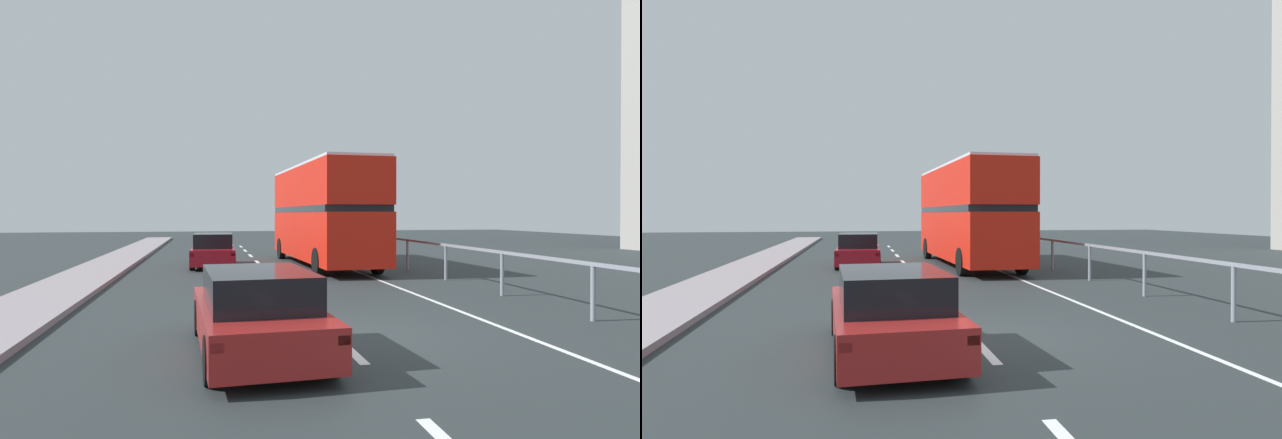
% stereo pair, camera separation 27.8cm
% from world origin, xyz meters
% --- Properties ---
extents(ground_plane, '(75.03, 120.00, 0.10)m').
position_xyz_m(ground_plane, '(0.00, 0.00, -0.05)').
color(ground_plane, '#293032').
extents(lane_paint_markings, '(3.48, 46.00, 0.01)m').
position_xyz_m(lane_paint_markings, '(2.08, 8.29, 0.00)').
color(lane_paint_markings, silver).
rests_on(lane_paint_markings, ground).
extents(bridge_side_railing, '(0.10, 42.00, 1.21)m').
position_xyz_m(bridge_side_railing, '(5.50, 9.00, 0.97)').
color(bridge_side_railing, gray).
rests_on(bridge_side_railing, ground).
extents(double_decker_bus_red, '(2.81, 10.69, 4.23)m').
position_xyz_m(double_decker_bus_red, '(2.58, 13.10, 2.27)').
color(double_decker_bus_red, red).
rests_on(double_decker_bus_red, ground).
extents(hatchback_car_near, '(2.00, 4.47, 1.33)m').
position_xyz_m(hatchback_car_near, '(-1.49, -0.92, 0.64)').
color(hatchback_car_near, maroon).
rests_on(hatchback_car_near, ground).
extents(sedan_car_ahead, '(1.86, 4.34, 1.39)m').
position_xyz_m(sedan_car_ahead, '(-1.99, 13.54, 0.66)').
color(sedan_car_ahead, maroon).
rests_on(sedan_car_ahead, ground).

